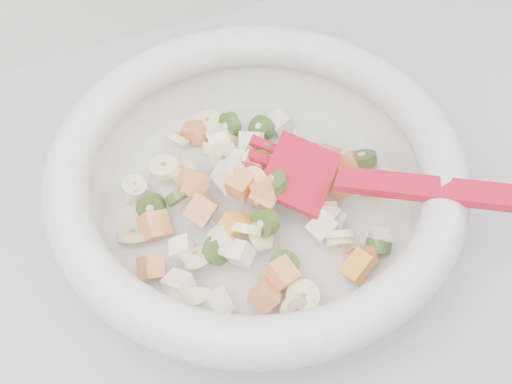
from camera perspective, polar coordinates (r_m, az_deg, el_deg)
name	(u,v)px	position (r m, az deg, el deg)	size (l,w,h in m)	color
mixing_bowl	(257,187)	(0.61, 0.05, 0.41)	(0.40, 0.36, 0.12)	silver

